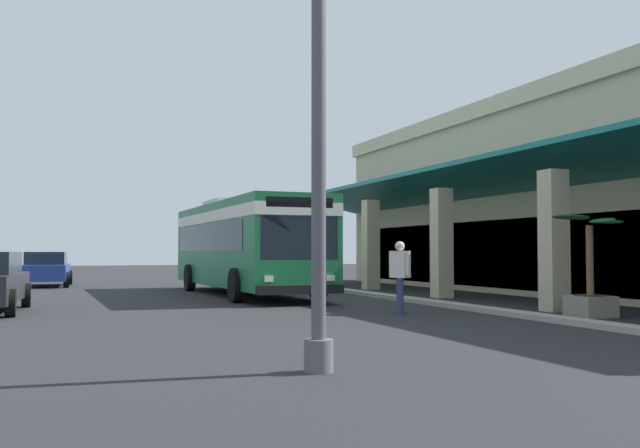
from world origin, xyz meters
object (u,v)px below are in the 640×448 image
pedestrian (400,273)px  potted_palm (590,291)px  transit_bus (244,241)px  parked_sedan_blue (46,269)px

pedestrian → potted_palm: bearing=57.1°
transit_bus → pedestrian: size_ratio=6.55×
transit_bus → potted_palm: 12.16m
parked_sedan_blue → potted_palm: size_ratio=1.93×
potted_palm → pedestrian: bearing=-122.9°
parked_sedan_blue → potted_palm: potted_palm is taller
transit_bus → parked_sedan_blue: transit_bus is taller
transit_bus → parked_sedan_blue: size_ratio=2.50×
transit_bus → parked_sedan_blue: 11.02m
transit_bus → potted_palm: (10.89, 5.26, -1.26)m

